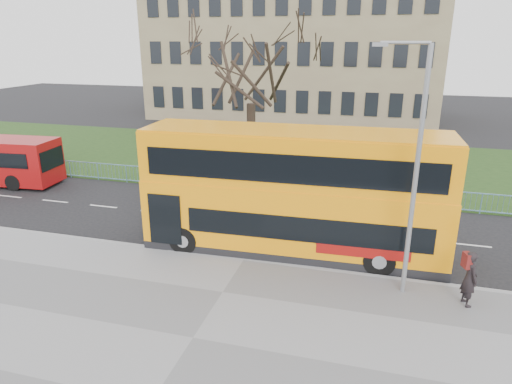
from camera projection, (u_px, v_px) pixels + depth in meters
The scene contains 10 objects.
ground at pixel (255, 245), 19.56m from camera, with size 120.00×120.00×0.00m, color black.
pavement at pixel (193, 339), 13.38m from camera, with size 80.00×10.50×0.12m, color slate.
kerb at pixel (244, 260), 18.13m from camera, with size 80.00×0.20×0.14m, color gray.
grass_verge at pixel (308, 162), 32.61m from camera, with size 80.00×15.40×0.08m, color #1A3413.
guard_railing at pixel (286, 187), 25.41m from camera, with size 40.00×0.12×1.10m, color #6597B3, non-canonical shape.
bare_tree at pixel (251, 89), 27.68m from camera, with size 7.58×7.58×10.83m, color black, non-canonical shape.
civic_building at pixel (296, 52), 50.53m from camera, with size 30.00×15.00×14.00m, color #7B694E.
yellow_bus at pixel (293, 190), 18.22m from camera, with size 12.09×3.24×5.03m.
pedestrian at pixel (469, 279), 14.75m from camera, with size 0.69×0.45×1.90m, color black.
street_lamp at pixel (414, 165), 14.42m from camera, with size 1.75×0.22×8.25m.
Camera 1 is at (4.77, -17.14, 8.46)m, focal length 32.00 mm.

